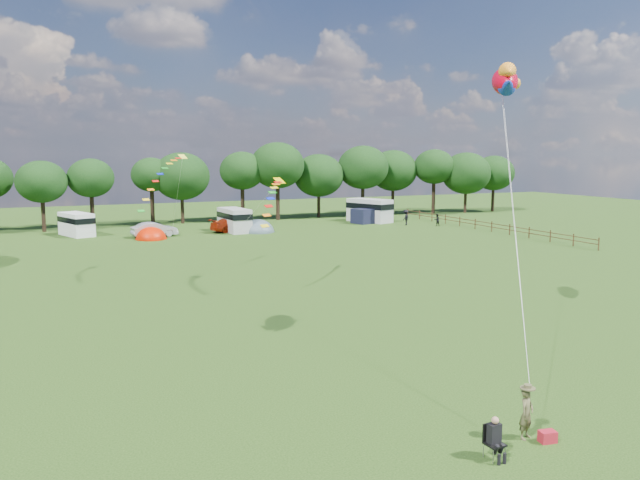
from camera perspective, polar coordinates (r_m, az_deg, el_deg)
name	(u,v)px	position (r m, az deg, el deg)	size (l,w,h in m)	color
ground_plane	(392,351)	(28.35, 6.56, -10.09)	(180.00, 180.00, 0.00)	black
tree_line	(211,173)	(80.58, -9.96, 6.07)	(102.98, 10.98, 10.27)	black
fence	(483,224)	(74.06, 14.71, 1.40)	(0.12, 33.12, 1.20)	#472D19
car_b	(154,230)	(68.33, -14.91, 0.93)	(1.65, 4.42, 1.56)	#95999E
car_c	(233,225)	(71.23, -7.96, 1.38)	(2.13, 5.07, 1.52)	#AF280B
campervan_b	(76,223)	(71.83, -21.39, 1.42)	(3.72, 5.46, 2.47)	white
campervan_c	(234,219)	(71.00, -7.83, 1.89)	(2.76, 5.56, 2.64)	#B3B3B5
campervan_d	(370,210)	(80.91, 4.56, 2.79)	(4.52, 6.56, 2.96)	silver
tent_orange	(151,239)	(66.66, -15.17, 0.10)	(3.19, 3.49, 2.49)	red
tent_greyblue	(258,232)	(70.54, -5.71, 0.75)	(3.79, 4.16, 2.82)	#4C5F67
awning_navy	(365,216)	(79.22, 4.17, 2.21)	(2.97, 2.42, 1.86)	#171831
kite_flyer	(527,414)	(20.87, 18.36, -14.84)	(0.58, 0.38, 1.60)	brown
camp_chair	(494,433)	(19.39, 15.60, -16.65)	(0.55, 0.54, 1.28)	#99999E
kite_bag	(547,437)	(21.08, 20.08, -16.53)	(0.50, 0.33, 0.36)	#A61826
fish_kite	(505,81)	(30.85, 16.58, 13.79)	(2.70, 3.41, 1.87)	red
streamer_kite_b	(166,172)	(45.26, -13.89, 6.03)	(4.25, 4.56, 3.78)	#FDFF37
streamer_kite_c	(274,193)	(40.78, -4.25, 4.27)	(3.28, 4.97, 2.84)	#FBC902
walker_a	(437,220)	(77.29, 10.64, 1.81)	(0.72, 0.44, 1.48)	black
walker_b	(406,217)	(77.62, 7.85, 2.05)	(1.23, 0.57, 1.90)	black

